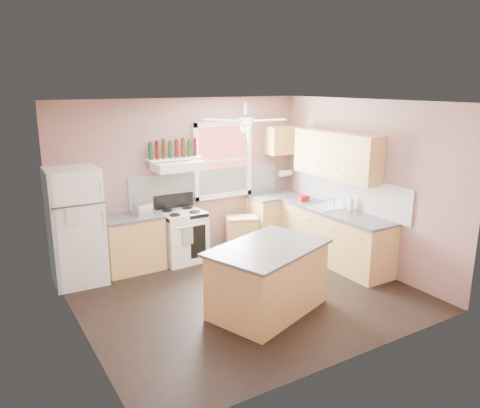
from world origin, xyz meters
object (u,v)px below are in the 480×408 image
stove (182,236)px  cart (242,234)px  island (268,280)px  refrigerator (76,226)px  toaster (143,209)px

stove → cart: (1.18, -0.01, -0.15)m
stove → island: same height
refrigerator → island: size_ratio=1.19×
toaster → cart: bearing=-20.3°
refrigerator → cart: refrigerator is taller
toaster → island: size_ratio=0.19×
refrigerator → toaster: 1.05m
toaster → stove: bearing=-21.4°
toaster → cart: toaster is taller
refrigerator → toaster: bearing=3.5°
island → cart: bearing=47.2°
cart → toaster: bearing=-158.3°
cart → island: island is taller
refrigerator → stove: 1.76m
refrigerator → toaster: size_ratio=6.25×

